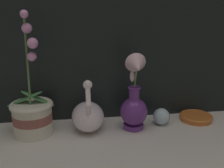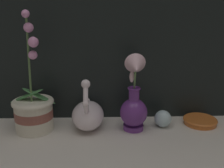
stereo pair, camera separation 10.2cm
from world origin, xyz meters
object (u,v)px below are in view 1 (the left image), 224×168
object	(u,v)px
swan_figurine	(88,115)
blue_vase	(134,103)
orchid_potted_plant	(32,113)
amber_dish	(196,117)
glass_sphere	(161,116)

from	to	relation	value
swan_figurine	blue_vase	bearing A→B (deg)	-9.24
orchid_potted_plant	swan_figurine	size ratio (longest dim) A/B	2.08
orchid_potted_plant	blue_vase	distance (m)	0.39
blue_vase	swan_figurine	bearing A→B (deg)	170.76
orchid_potted_plant	swan_figurine	bearing A→B (deg)	4.57
swan_figurine	amber_dish	xyz separation A→B (m)	(0.47, 0.02, -0.05)
orchid_potted_plant	glass_sphere	bearing A→B (deg)	1.64
swan_figurine	blue_vase	world-z (taller)	blue_vase
orchid_potted_plant	blue_vase	size ratio (longest dim) A/B	1.49
amber_dish	glass_sphere	bearing A→B (deg)	-172.15
glass_sphere	amber_dish	bearing A→B (deg)	7.85
orchid_potted_plant	glass_sphere	distance (m)	0.52
orchid_potted_plant	glass_sphere	size ratio (longest dim) A/B	6.69
swan_figurine	glass_sphere	world-z (taller)	swan_figurine
swan_figurine	glass_sphere	bearing A→B (deg)	-0.38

